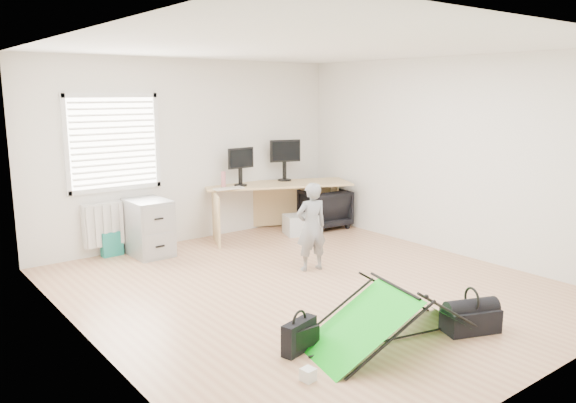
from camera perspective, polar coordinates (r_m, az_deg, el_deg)
ground at (r=6.59m, az=2.16°, el=-8.67°), size 5.50×5.50×0.00m
back_wall at (r=8.54m, az=-9.76°, el=5.04°), size 5.00×0.02×2.70m
window at (r=7.99m, az=-17.31°, el=5.74°), size 1.20×0.06×1.20m
radiator at (r=8.12m, az=-16.76°, el=-2.02°), size 1.00×0.12×0.60m
desk at (r=9.02m, az=-1.05°, el=-0.62°), size 2.42×1.59×0.79m
filing_cabinet at (r=7.97m, az=-13.99°, el=-2.58°), size 0.51×0.68×0.78m
monitor_left at (r=8.71m, az=-4.86°, el=3.02°), size 0.46×0.12×0.43m
monitor_right at (r=9.18m, az=-0.36°, el=3.65°), size 0.52×0.26×0.49m
keyboard at (r=8.45m, az=-6.03°, el=1.33°), size 0.47×0.19×0.02m
thermos at (r=8.59m, az=-6.57°, el=2.23°), size 0.07×0.07×0.25m
office_chair at (r=9.34m, az=3.75°, el=-0.70°), size 0.78×0.79×0.64m
person at (r=7.05m, az=2.38°, el=-2.58°), size 0.46×0.35×1.12m
kite at (r=5.24m, az=10.65°, el=-11.11°), size 1.83×1.13×0.53m
storage_crate at (r=8.92m, az=1.45°, el=-2.34°), size 0.65×0.54×0.31m
tote_bag at (r=8.11m, az=-17.46°, el=-4.12°), size 0.29×0.14×0.34m
laptop_bag at (r=5.01m, az=1.14°, el=-13.51°), size 0.39×0.21×0.28m
white_box at (r=4.60m, az=2.06°, el=-17.17°), size 0.11×0.11×0.10m
duffel_bag at (r=5.67m, az=18.05°, el=-11.37°), size 0.58×0.44×0.23m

